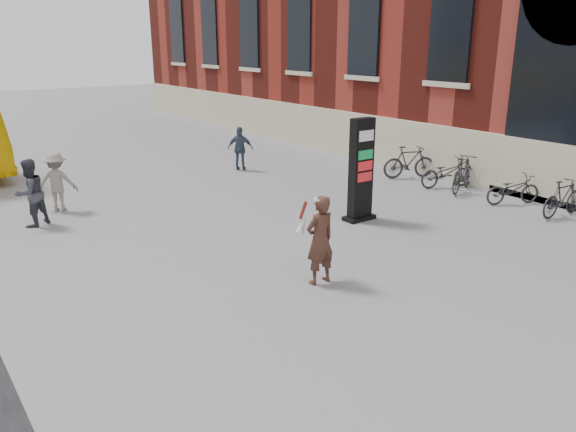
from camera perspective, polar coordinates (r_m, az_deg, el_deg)
ground at (r=11.06m, az=-0.40°, el=-6.89°), size 100.00×100.00×0.00m
info_pylon at (r=14.66m, az=7.42°, el=4.63°), size 0.86×0.44×2.68m
woman at (r=10.80m, az=3.22°, el=-2.33°), size 0.67×0.60×1.77m
pedestrian_a at (r=15.59m, az=-24.72°, el=2.13°), size 1.05×0.97×1.73m
pedestrian_b at (r=16.74m, az=-22.42°, el=3.23°), size 1.23×1.04×1.64m
pedestrian_c at (r=20.54m, az=-4.86°, el=6.84°), size 0.95×0.90×1.58m
bike_3 at (r=16.73m, az=26.15°, el=1.64°), size 1.72×0.59×1.02m
bike_4 at (r=17.45m, az=21.88°, el=2.53°), size 1.75×1.20×0.87m
bike_5 at (r=18.37m, az=17.33°, el=4.12°), size 1.95×1.15×1.13m
bike_6 at (r=18.76m, az=15.77°, el=4.23°), size 1.91×1.18×0.95m
bike_7 at (r=19.73m, az=12.20°, el=5.38°), size 1.91×1.23×1.11m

